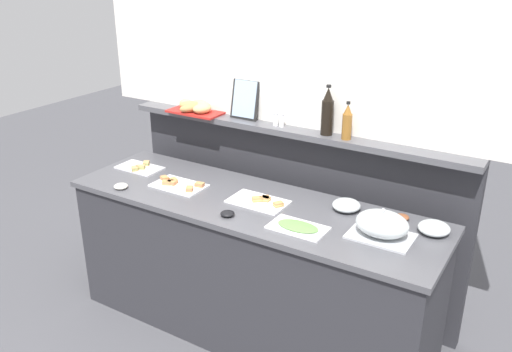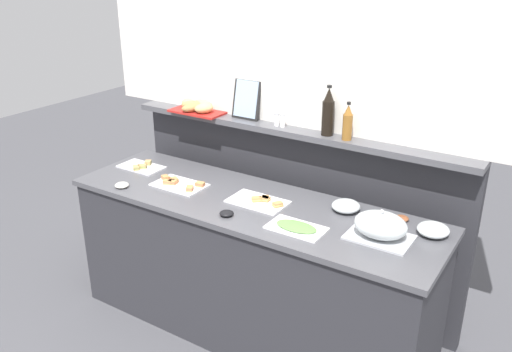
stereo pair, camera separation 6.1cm
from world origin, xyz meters
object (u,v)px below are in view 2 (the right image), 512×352
(salt_shaker, at_px, (277,120))
(pepper_shaker, at_px, (283,121))
(sandwich_platter_front, at_px, (179,184))
(sandwich_platter_rear, at_px, (260,201))
(condiment_bowl_cream, at_px, (402,218))
(glass_bowl_medium, at_px, (346,206))
(condiment_bowl_red, at_px, (227,213))
(cold_cuts_platter, at_px, (296,227))
(serving_cloche, at_px, (380,226))
(condiment_bowl_dark, at_px, (122,185))
(bread_basket, at_px, (199,106))
(wine_bottle_dark, at_px, (328,113))
(framed_picture, at_px, (246,99))
(glass_bowl_large, at_px, (433,230))
(sandwich_platter_side, at_px, (142,167))
(vinegar_bottle_amber, at_px, (348,123))

(salt_shaker, relative_size, pepper_shaker, 1.00)
(sandwich_platter_front, xyz_separation_m, sandwich_platter_rear, (0.58, 0.06, -0.00))
(condiment_bowl_cream, bearing_deg, glass_bowl_medium, -169.79)
(condiment_bowl_red, bearing_deg, cold_cuts_platter, 10.00)
(serving_cloche, relative_size, condiment_bowl_dark, 3.78)
(condiment_bowl_cream, height_order, bread_basket, bread_basket)
(wine_bottle_dark, bearing_deg, cold_cuts_platter, -77.99)
(salt_shaker, distance_m, framed_picture, 0.28)
(condiment_bowl_dark, height_order, condiment_bowl_red, condiment_bowl_dark)
(wine_bottle_dark, bearing_deg, salt_shaker, -179.22)
(serving_cloche, bearing_deg, glass_bowl_large, 39.32)
(condiment_bowl_red, height_order, salt_shaker, salt_shaker)
(serving_cloche, distance_m, condiment_bowl_cream, 0.27)
(sandwich_platter_side, height_order, glass_bowl_large, glass_bowl_large)
(vinegar_bottle_amber, bearing_deg, condiment_bowl_dark, -150.31)
(glass_bowl_medium, bearing_deg, serving_cloche, -35.91)
(sandwich_platter_front, relative_size, condiment_bowl_dark, 3.83)
(sandwich_platter_rear, height_order, condiment_bowl_dark, sandwich_platter_rear)
(cold_cuts_platter, xyz_separation_m, framed_picture, (-0.76, 0.65, 0.48))
(sandwich_platter_rear, distance_m, bread_basket, 0.98)
(salt_shaker, xyz_separation_m, framed_picture, (-0.27, 0.04, 0.09))
(glass_bowl_large, bearing_deg, condiment_bowl_dark, -166.80)
(vinegar_bottle_amber, bearing_deg, serving_cloche, -47.57)
(cold_cuts_platter, relative_size, glass_bowl_large, 1.87)
(vinegar_bottle_amber, height_order, salt_shaker, vinegar_bottle_amber)
(framed_picture, bearing_deg, vinegar_bottle_amber, -3.94)
(glass_bowl_large, xyz_separation_m, pepper_shaker, (-1.10, 0.28, 0.36))
(sandwich_platter_rear, relative_size, vinegar_bottle_amber, 1.52)
(sandwich_platter_rear, bearing_deg, bread_basket, 151.09)
(condiment_bowl_dark, bearing_deg, cold_cuts_platter, 5.02)
(condiment_bowl_red, height_order, vinegar_bottle_amber, vinegar_bottle_amber)
(glass_bowl_medium, relative_size, bread_basket, 0.42)
(sandwich_platter_front, height_order, vinegar_bottle_amber, vinegar_bottle_amber)
(condiment_bowl_red, bearing_deg, glass_bowl_medium, 37.53)
(serving_cloche, xyz_separation_m, condiment_bowl_cream, (0.03, 0.26, -0.06))
(cold_cuts_platter, bearing_deg, serving_cloche, 19.01)
(serving_cloche, xyz_separation_m, wine_bottle_dark, (-0.55, 0.47, 0.42))
(sandwich_platter_front, distance_m, salt_shaker, 0.77)
(sandwich_platter_side, relative_size, sandwich_platter_front, 0.93)
(sandwich_platter_rear, xyz_separation_m, glass_bowl_large, (1.00, 0.16, 0.02))
(condiment_bowl_dark, height_order, framed_picture, framed_picture)
(cold_cuts_platter, bearing_deg, sandwich_platter_front, 173.02)
(pepper_shaker, xyz_separation_m, framed_picture, (-0.31, 0.04, 0.09))
(pepper_shaker, bearing_deg, bread_basket, 179.70)
(condiment_bowl_red, bearing_deg, condiment_bowl_dark, -177.60)
(condiment_bowl_cream, height_order, salt_shaker, salt_shaker)
(salt_shaker, relative_size, bread_basket, 0.22)
(sandwich_platter_front, height_order, bread_basket, bread_basket)
(sandwich_platter_rear, height_order, condiment_bowl_cream, sandwich_platter_rear)
(pepper_shaker, bearing_deg, sandwich_platter_rear, -77.14)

